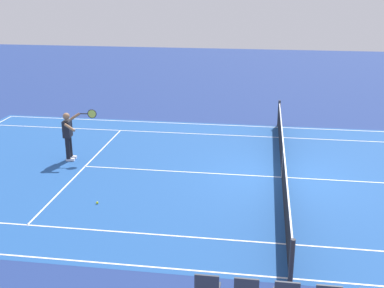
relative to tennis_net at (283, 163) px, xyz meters
The scene contains 6 objects.
ground_plane 0.49m from the tennis_net, ahead, with size 60.00×60.00×0.00m, color navy.
court_slab 0.49m from the tennis_net, ahead, with size 24.20×11.40×0.00m, color #1E4C93.
court_line_markings 0.49m from the tennis_net, ahead, with size 23.85×11.05×0.01m.
tennis_net is the anchor object (origin of this frame).
tennis_player_near 7.15m from the tennis_net, ahead, with size 1.04×0.79×1.70m.
tennis_ball 5.75m from the tennis_net, 27.76° to the left, with size 0.07×0.07×0.07m, color #CCE01E.
Camera 1 is at (0.72, 14.32, 5.81)m, focal length 45.63 mm.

